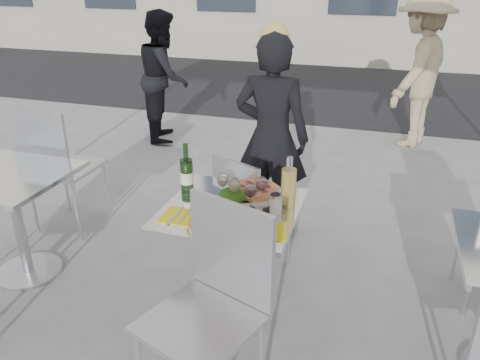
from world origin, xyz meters
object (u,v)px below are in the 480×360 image
(sugar_shaker, at_px, (276,204))
(wineglass_red_a, at_px, (251,191))
(wineglass_red_b, at_px, (262,185))
(chair_far, at_px, (247,206))
(main_table, at_px, (232,241))
(pedestrian_a, at_px, (164,76))
(pizza_near, at_px, (224,223))
(wineglass_white_b, at_px, (234,186))
(side_chair_lfar, at_px, (55,161))
(wine_bottle, at_px, (187,174))
(chair_near, at_px, (215,294))
(salad_plate, at_px, (232,197))
(napkin_right, at_px, (267,232))
(side_table_left, at_px, (14,204))
(woman_diner, at_px, (272,138))
(wineglass_white_a, at_px, (223,181))
(pizza_far, at_px, (254,190))
(napkin_left, at_px, (179,216))
(pedestrian_b, at_px, (418,70))
(carafe, at_px, (289,187))

(sugar_shaker, height_order, wineglass_red_a, wineglass_red_a)
(wineglass_red_b, bearing_deg, chair_far, 118.09)
(main_table, relative_size, pedestrian_a, 0.49)
(pizza_near, relative_size, wineglass_white_b, 2.28)
(side_chair_lfar, height_order, wine_bottle, wine_bottle)
(chair_near, xyz_separation_m, side_chair_lfar, (-1.71, 1.12, 0.01))
(pedestrian_a, relative_size, salad_plate, 6.99)
(wine_bottle, relative_size, wineglass_red_a, 1.87)
(pedestrian_a, distance_m, napkin_right, 3.80)
(pizza_near, relative_size, wine_bottle, 1.22)
(side_table_left, xyz_separation_m, wineglass_white_b, (1.50, 0.05, 0.32))
(side_table_left, xyz_separation_m, chair_far, (1.44, 0.49, -0.03))
(salad_plate, bearing_deg, woman_diner, 92.32)
(chair_near, xyz_separation_m, sugar_shaker, (0.14, 0.56, 0.20))
(chair_far, xyz_separation_m, pizza_near, (0.09, -0.68, 0.25))
(wineglass_white_a, xyz_separation_m, wineglass_white_b, (0.08, -0.05, 0.00))
(chair_far, distance_m, napkin_right, 0.79)
(side_table_left, bearing_deg, wineglass_white_b, 1.76)
(chair_far, relative_size, side_chair_lfar, 0.83)
(chair_far, bearing_deg, pedestrian_a, -29.04)
(main_table, xyz_separation_m, wine_bottle, (-0.31, 0.11, 0.32))
(main_table, relative_size, pizza_far, 2.30)
(chair_near, height_order, side_chair_lfar, side_chair_lfar)
(salad_plate, bearing_deg, wineglass_red_a, -20.55)
(side_table_left, relative_size, salad_plate, 3.41)
(wineglass_white_a, height_order, napkin_left, wineglass_white_a)
(side_table_left, distance_m, wineglass_white_b, 1.54)
(pizza_near, distance_m, salad_plate, 0.25)
(chair_near, relative_size, wine_bottle, 3.43)
(side_chair_lfar, distance_m, wineglass_red_b, 1.83)
(pedestrian_b, height_order, pizza_far, pedestrian_b)
(napkin_right, bearing_deg, sugar_shaker, 74.21)
(wine_bottle, xyz_separation_m, wineglass_red_b, (0.45, -0.01, -0.00))
(main_table, height_order, napkin_left, napkin_left)
(side_chair_lfar, relative_size, pizza_near, 2.88)
(wineglass_red_b, xyz_separation_m, napkin_left, (-0.37, -0.29, -0.11))
(chair_far, xyz_separation_m, pizza_far, (0.13, -0.27, 0.26))
(chair_far, height_order, wineglass_red_a, wineglass_red_a)
(chair_far, bearing_deg, pizza_near, 122.18)
(main_table, xyz_separation_m, wineglass_white_a, (-0.08, 0.09, 0.32))
(wineglass_white_b, distance_m, napkin_right, 0.36)
(napkin_right, bearing_deg, carafe, 64.70)
(main_table, distance_m, wine_bottle, 0.46)
(pedestrian_a, relative_size, napkin_left, 7.68)
(chair_far, relative_size, woman_diner, 0.55)
(chair_far, distance_m, wineglass_white_b, 0.57)
(pizza_far, bearing_deg, carafe, -26.06)
(wineglass_red_a, bearing_deg, carafe, 27.36)
(chair_far, height_order, salad_plate, chair_far)
(pedestrian_a, bearing_deg, woman_diner, -157.43)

